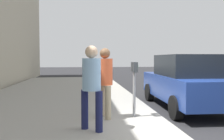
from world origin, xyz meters
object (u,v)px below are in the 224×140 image
at_px(parking_meter, 134,77).
at_px(pedestrian_at_meter, 105,77).
at_px(pedestrian_bystander, 92,81).
at_px(parked_sedan_near, 187,81).

xyz_separation_m(parking_meter, pedestrian_at_meter, (-0.02, 0.76, 0.02)).
bearing_deg(pedestrian_bystander, parking_meter, -6.45).
xyz_separation_m(parking_meter, parked_sedan_near, (1.45, -2.08, -0.27)).
distance_m(pedestrian_bystander, parked_sedan_near, 4.06).
bearing_deg(parking_meter, parked_sedan_near, -55.05).
height_order(parking_meter, pedestrian_at_meter, pedestrian_at_meter).
relative_size(pedestrian_at_meter, parked_sedan_near, 0.40).
height_order(pedestrian_bystander, parked_sedan_near, pedestrian_bystander).
bearing_deg(parked_sedan_near, parking_meter, 124.95).
bearing_deg(pedestrian_bystander, pedestrian_at_meter, 21.16).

